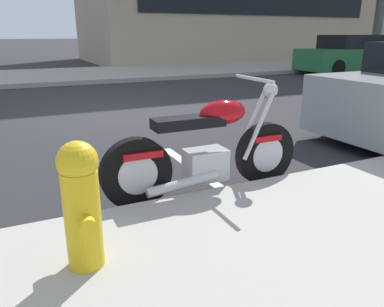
% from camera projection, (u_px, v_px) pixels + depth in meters
% --- Properties ---
extents(ground_plane, '(260.00, 260.00, 0.00)m').
position_uv_depth(ground_plane, '(114.00, 112.00, 7.72)').
color(ground_plane, '#28282B').
extents(sidewalk_far_curb, '(120.00, 5.00, 0.14)m').
position_uv_depth(sidewalk_far_curb, '(317.00, 65.00, 18.71)').
color(sidewalk_far_curb, gray).
rests_on(sidewalk_far_curb, ground).
extents(parking_stall_stripe, '(0.12, 2.20, 0.01)m').
position_uv_depth(parking_stall_stripe, '(201.00, 174.00, 4.27)').
color(parking_stall_stripe, silver).
rests_on(parking_stall_stripe, ground).
extents(parked_motorcycle, '(2.05, 0.62, 1.13)m').
position_uv_depth(parked_motorcycle, '(208.00, 152.00, 3.63)').
color(parked_motorcycle, black).
rests_on(parked_motorcycle, ground).
extents(car_opposite_curb, '(4.62, 1.85, 1.49)m').
position_uv_depth(car_opposite_curb, '(353.00, 55.00, 15.15)').
color(car_opposite_curb, '#236638').
rests_on(car_opposite_curb, ground).
extents(fire_hydrant, '(0.24, 0.36, 0.80)m').
position_uv_depth(fire_hydrant, '(81.00, 202.00, 2.24)').
color(fire_hydrant, gold).
rests_on(fire_hydrant, sidewalk_near_curb).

